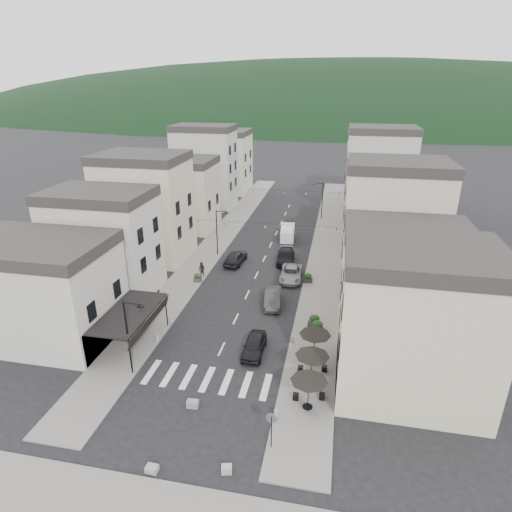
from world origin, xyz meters
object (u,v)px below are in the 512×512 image
at_px(parked_car_d, 286,257).
at_px(parked_car_e, 236,257).
at_px(delivery_van, 288,233).
at_px(parked_car_b, 273,298).
at_px(parked_car_c, 291,274).
at_px(pedestrian_a, 159,297).
at_px(parked_car_a, 254,346).
at_px(pedestrian_b, 202,269).

distance_m(parked_car_d, parked_car_e, 6.18).
bearing_deg(delivery_van, parked_car_b, -92.20).
bearing_deg(parked_car_e, parked_car_b, 127.88).
bearing_deg(parked_car_c, parked_car_b, -102.52).
bearing_deg(parked_car_d, pedestrian_a, -133.83).
distance_m(parked_car_c, delivery_van, 12.65).
relative_size(parked_car_b, parked_car_c, 0.89).
bearing_deg(parked_car_d, parked_car_e, -169.32).
height_order(parked_car_a, parked_car_c, parked_car_a).
bearing_deg(parked_car_c, parked_car_e, 153.79).
relative_size(parked_car_c, pedestrian_a, 3.20).
bearing_deg(pedestrian_b, parked_car_e, 75.34).
distance_m(parked_car_a, parked_car_c, 14.71).
bearing_deg(parked_car_a, parked_car_b, 88.55).
bearing_deg(parked_car_e, parked_car_c, 161.21).
bearing_deg(delivery_van, parked_car_e, -124.10).
height_order(delivery_van, pedestrian_b, delivery_van).
height_order(parked_car_b, pedestrian_b, pedestrian_b).
distance_m(parked_car_c, parked_car_d, 4.92).
height_order(parked_car_b, parked_car_e, parked_car_e).
relative_size(pedestrian_a, pedestrian_b, 0.93).
bearing_deg(delivery_van, parked_car_c, -85.83).
relative_size(parked_car_d, delivery_van, 1.08).
xyz_separation_m(parked_car_a, delivery_van, (-0.79, 27.14, 0.37)).
relative_size(parked_car_b, pedestrian_a, 2.85).
relative_size(parked_car_e, pedestrian_b, 2.80).
bearing_deg(parked_car_b, pedestrian_b, 144.71).
xyz_separation_m(parked_car_d, delivery_van, (-0.79, 7.71, 0.34)).
height_order(parked_car_b, parked_car_d, parked_car_b).
xyz_separation_m(parked_car_d, pedestrian_a, (-10.92, -13.35, 0.17)).
distance_m(parked_car_e, pedestrian_b, 5.36).
bearing_deg(parked_car_b, parked_car_a, -98.01).
height_order(pedestrian_a, pedestrian_b, pedestrian_b).
bearing_deg(parked_car_c, parked_car_a, -97.51).
xyz_separation_m(pedestrian_a, pedestrian_b, (2.14, 7.17, 0.06)).
relative_size(parked_car_c, parked_car_d, 0.99).
height_order(parked_car_d, pedestrian_b, pedestrian_b).
bearing_deg(pedestrian_a, parked_car_d, 60.00).
height_order(parked_car_a, pedestrian_b, pedestrian_b).
distance_m(parked_car_b, pedestrian_a, 11.33).
height_order(parked_car_e, pedestrian_a, pedestrian_a).
bearing_deg(parked_car_a, parked_car_d, 89.65).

